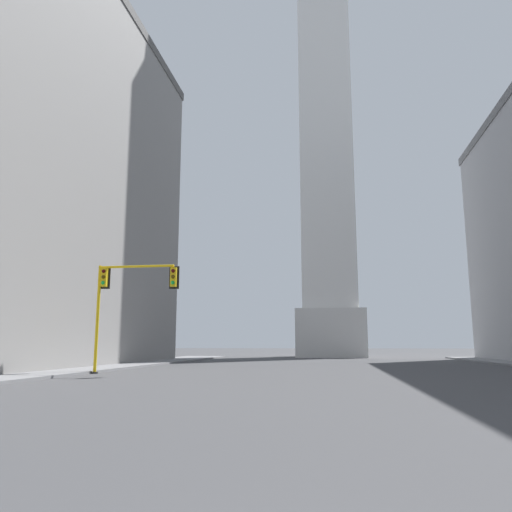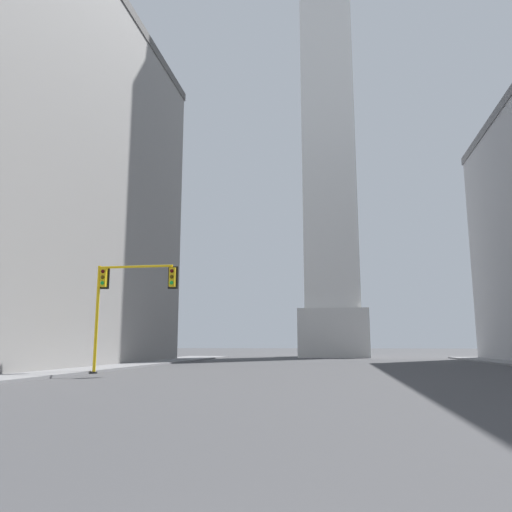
% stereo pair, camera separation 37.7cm
% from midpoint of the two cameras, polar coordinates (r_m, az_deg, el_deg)
% --- Properties ---
extents(sidewalk_left, '(5.00, 77.87, 0.15)m').
position_cam_midpoint_polar(sidewalk_left, '(29.67, -25.21, -12.16)').
color(sidewalk_left, slate).
rests_on(sidewalk_left, ground_plane).
extents(obelisk, '(8.75, 8.75, 68.39)m').
position_cam_midpoint_polar(obelisk, '(73.25, 7.79, 15.15)').
color(obelisk, silver).
rests_on(obelisk, ground_plane).
extents(traffic_light_mid_left, '(4.97, 0.52, 6.21)m').
position_cam_midpoint_polar(traffic_light_mid_left, '(29.98, -15.12, -3.80)').
color(traffic_light_mid_left, yellow).
rests_on(traffic_light_mid_left, ground_plane).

